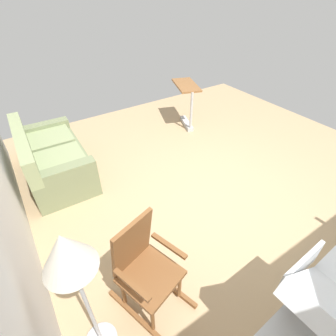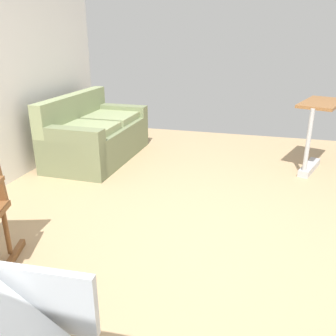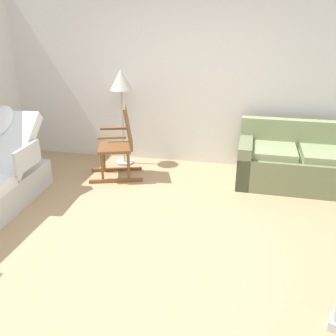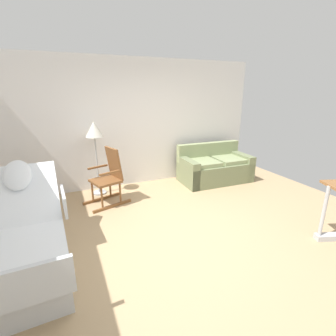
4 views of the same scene
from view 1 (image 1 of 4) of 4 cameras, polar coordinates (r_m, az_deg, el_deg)
name	(u,v)px [view 1 (image 1 of 4)]	position (r m, az deg, el deg)	size (l,w,h in m)	color
ground_plane	(213,196)	(3.82, 9.94, -6.28)	(6.95, 6.95, 0.00)	tan
couch	(53,160)	(4.33, -24.21, 1.66)	(1.62, 0.89, 0.85)	#737D57
rocking_chair	(144,268)	(2.46, -5.33, -21.34)	(0.87, 0.68, 1.05)	brown
floor_lamp	(70,262)	(1.73, -21.08, -18.95)	(0.34, 0.34, 1.48)	#B2B5BA
overbed_table	(187,100)	(5.41, 4.21, 14.82)	(0.89, 0.65, 0.84)	#B2B5BA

